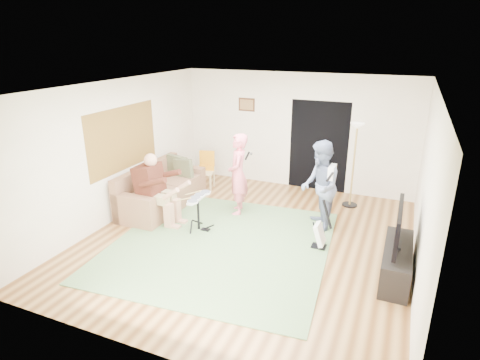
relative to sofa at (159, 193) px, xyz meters
name	(u,v)px	position (x,y,z in m)	size (l,w,h in m)	color
floor	(248,239)	(2.30, -0.64, -0.30)	(6.00, 6.00, 0.00)	brown
walls	(249,168)	(2.30, -0.64, 1.05)	(5.50, 6.00, 2.70)	white
ceiling	(249,87)	(2.30, -0.64, 2.40)	(6.00, 6.00, 0.00)	white
window_blinds	(123,139)	(-0.45, -0.44, 1.25)	(2.05, 2.05, 0.00)	olive
doorway	(319,146)	(2.85, 2.35, 0.75)	(2.10, 2.10, 0.00)	black
picture_frame	(247,105)	(1.05, 2.35, 1.60)	(0.42, 0.03, 0.32)	#3F2314
area_rug	(221,244)	(1.93, -1.01, -0.29)	(3.65, 3.80, 0.02)	#577C4B
sofa	(159,193)	(0.00, 0.00, 0.00)	(0.91, 2.20, 0.89)	#8A6145
drummer	(158,196)	(0.43, -0.65, 0.24)	(0.90, 0.50, 1.38)	#4A1F14
drum_kit	(198,215)	(1.30, -0.65, 0.01)	(0.38, 0.68, 0.70)	black
singer	(238,174)	(1.67, 0.37, 0.54)	(0.61, 0.40, 1.67)	#F66B80
microphone	(247,156)	(1.87, 0.37, 0.95)	(0.06, 0.06, 0.24)	black
guitarist	(320,187)	(3.35, 0.26, 0.56)	(0.83, 0.65, 1.71)	slate
guitar_held	(332,172)	(3.55, 0.26, 0.87)	(0.12, 0.60, 0.26)	white
guitar_spare	(320,234)	(3.55, -0.45, -0.04)	(0.32, 0.29, 0.90)	black
torchiere_lamp	(355,150)	(3.75, 1.64, 0.94)	(0.32, 0.32, 1.80)	black
dining_chair	(206,175)	(0.41, 1.38, 0.02)	(0.45, 0.47, 0.89)	beige
tv_cabinet	(396,262)	(4.80, -0.88, -0.05)	(0.40, 1.40, 0.50)	black
television	(398,226)	(4.75, -0.88, 0.55)	(0.06, 1.19, 0.58)	black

